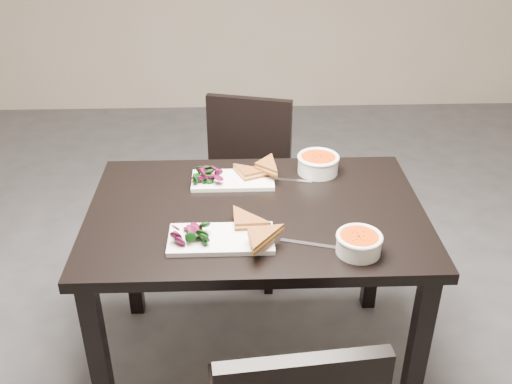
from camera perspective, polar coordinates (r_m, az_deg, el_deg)
ground at (r=2.84m, az=-2.12°, el=-10.49°), size 5.00×5.00×0.00m
table at (r=2.13m, az=-0.00°, el=-3.94°), size 1.20×0.80×0.75m
chair_far at (r=2.85m, az=-1.18°, el=1.56°), size 0.51×0.51×0.85m
plate_near at (r=1.91m, az=-3.43°, el=-4.61°), size 0.34×0.17×0.02m
sandwich_near at (r=1.90m, az=-1.50°, el=-3.41°), size 0.18×0.14×0.06m
salad_near at (r=1.89m, az=-6.49°, el=-3.85°), size 0.11×0.10×0.05m
soup_bowl_near at (r=1.86m, az=10.06°, el=-4.90°), size 0.15×0.15×0.07m
cutlery_near at (r=1.90m, az=5.11°, el=-5.07°), size 0.18×0.07×0.00m
plate_far at (r=2.25m, az=-2.28°, el=1.17°), size 0.32×0.16×0.02m
sandwich_far at (r=2.22m, az=-0.62°, el=1.78°), size 0.19×0.17×0.05m
salad_far at (r=2.24m, az=-4.86°, el=1.79°), size 0.10×0.09×0.04m
soup_bowl_far at (r=2.31m, az=6.10°, el=2.86°), size 0.17×0.17×0.07m
cutlery_far at (r=2.26m, az=3.21°, el=1.18°), size 0.18×0.05×0.00m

